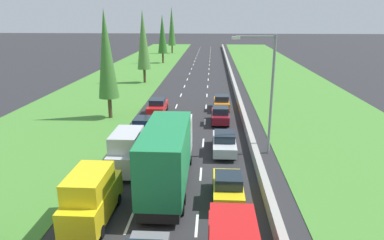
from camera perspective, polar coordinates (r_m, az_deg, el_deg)
ground_plane at (r=61.26m, az=1.07°, el=7.17°), size 300.00×300.00×0.00m
grass_verge_left at (r=63.04m, az=-10.59°, el=7.19°), size 14.00×140.00×0.04m
grass_verge_right at (r=62.36m, az=14.46°, el=6.84°), size 14.00×140.00×0.04m
median_barrier at (r=61.23m, az=6.46°, el=7.47°), size 0.44×120.00×0.85m
lane_markings at (r=61.26m, az=1.07°, el=7.18°), size 3.64×116.00×0.01m
yellow_van_left_lane at (r=18.88m, az=-16.21°, el=-11.96°), size 1.96×4.90×2.82m
yellow_hatchback_right_lane at (r=20.33m, az=5.94°, el=-10.95°), size 1.74×3.90×1.72m
silver_sedan_right_lane at (r=27.13m, az=5.33°, el=-3.67°), size 1.82×4.50×1.64m
silver_van_left_lane at (r=24.25m, az=-10.48°, el=-4.95°), size 1.96×4.90×2.82m
green_box_truck_centre_lane at (r=21.17m, az=-3.99°, el=-5.70°), size 2.46×9.40×4.18m
blue_sedan_left_lane at (r=31.15m, az=-7.94°, el=-1.03°), size 1.82×4.50×1.64m
maroon_hatchback_right_lane at (r=34.31m, az=4.67°, el=0.80°), size 1.74×3.90×1.72m
orange_hatchback_right_lane at (r=39.30m, az=4.88°, el=2.87°), size 1.74×3.90×1.72m
red_sedan_left_lane at (r=37.96m, az=-5.67°, el=2.31°), size 1.82×4.50×1.64m
poplar_tree_second at (r=35.98m, az=-13.92°, el=10.41°), size 2.08×2.08×11.02m
poplar_tree_third at (r=55.15m, az=-8.04°, el=12.91°), size 2.08×2.08×11.22m
poplar_tree_fourth at (r=78.62m, az=-4.90°, el=13.89°), size 2.06×2.06×10.53m
poplar_tree_fifth at (r=99.49m, az=-3.35°, el=15.14°), size 2.12×2.12×12.64m
street_light_mast at (r=26.23m, az=12.33°, el=5.35°), size 3.20×0.28×9.00m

